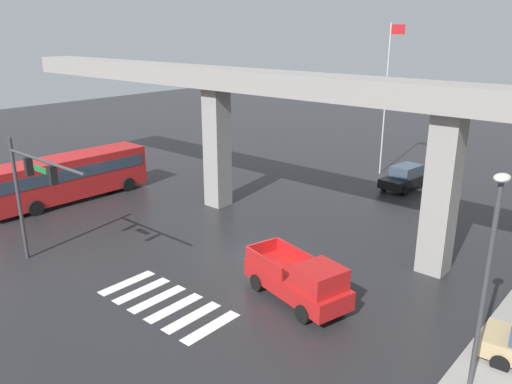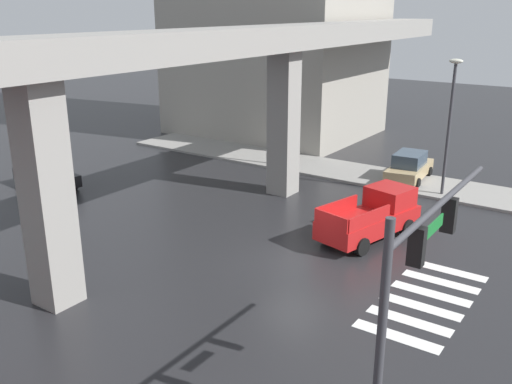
{
  "view_description": "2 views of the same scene",
  "coord_description": "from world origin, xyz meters",
  "px_view_note": "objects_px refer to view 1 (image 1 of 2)",
  "views": [
    {
      "loc": [
        15.29,
        -17.15,
        11.11
      ],
      "look_at": [
        -1.83,
        2.53,
        2.63
      ],
      "focal_mm": 35.46,
      "sensor_mm": 36.0,
      "label": 1
    },
    {
      "loc": [
        -17.62,
        -10.39,
        9.68
      ],
      "look_at": [
        0.4,
        2.04,
        2.45
      ],
      "focal_mm": 39.39,
      "sensor_mm": 36.0,
      "label": 2
    }
  ],
  "objects_px": {
    "city_bus": "(68,175)",
    "pickup_truck": "(301,281)",
    "sedan_black": "(405,177)",
    "traffic_signal_mast": "(32,182)",
    "flagpole": "(387,90)",
    "street_lamp_near_corner": "(489,261)"
  },
  "relations": [
    {
      "from": "city_bus",
      "to": "pickup_truck",
      "type": "bearing_deg",
      "value": -2.01
    },
    {
      "from": "pickup_truck",
      "to": "sedan_black",
      "type": "distance_m",
      "value": 18.31
    },
    {
      "from": "traffic_signal_mast",
      "to": "flagpole",
      "type": "bearing_deg",
      "value": 80.5
    },
    {
      "from": "sedan_black",
      "to": "traffic_signal_mast",
      "type": "relative_size",
      "value": 0.69
    },
    {
      "from": "pickup_truck",
      "to": "city_bus",
      "type": "height_order",
      "value": "city_bus"
    },
    {
      "from": "city_bus",
      "to": "sedan_black",
      "type": "xyz_separation_m",
      "value": [
        16.04,
        17.23,
        -0.87
      ]
    },
    {
      "from": "pickup_truck",
      "to": "flagpole",
      "type": "height_order",
      "value": "flagpole"
    },
    {
      "from": "sedan_black",
      "to": "street_lamp_near_corner",
      "type": "relative_size",
      "value": 0.62
    },
    {
      "from": "pickup_truck",
      "to": "city_bus",
      "type": "bearing_deg",
      "value": 177.99
    },
    {
      "from": "traffic_signal_mast",
      "to": "flagpole",
      "type": "relative_size",
      "value": 0.56
    },
    {
      "from": "traffic_signal_mast",
      "to": "street_lamp_near_corner",
      "type": "bearing_deg",
      "value": 14.33
    },
    {
      "from": "traffic_signal_mast",
      "to": "flagpole",
      "type": "height_order",
      "value": "flagpole"
    },
    {
      "from": "street_lamp_near_corner",
      "to": "city_bus",
      "type": "bearing_deg",
      "value": 176.82
    },
    {
      "from": "sedan_black",
      "to": "street_lamp_near_corner",
      "type": "distance_m",
      "value": 22.1
    },
    {
      "from": "city_bus",
      "to": "sedan_black",
      "type": "distance_m",
      "value": 23.55
    },
    {
      "from": "pickup_truck",
      "to": "sedan_black",
      "type": "height_order",
      "value": "pickup_truck"
    },
    {
      "from": "city_bus",
      "to": "flagpole",
      "type": "relative_size",
      "value": 0.94
    },
    {
      "from": "street_lamp_near_corner",
      "to": "flagpole",
      "type": "height_order",
      "value": "flagpole"
    },
    {
      "from": "traffic_signal_mast",
      "to": "street_lamp_near_corner",
      "type": "height_order",
      "value": "street_lamp_near_corner"
    },
    {
      "from": "traffic_signal_mast",
      "to": "street_lamp_near_corner",
      "type": "relative_size",
      "value": 0.9
    },
    {
      "from": "sedan_black",
      "to": "flagpole",
      "type": "relative_size",
      "value": 0.39
    },
    {
      "from": "pickup_truck",
      "to": "city_bus",
      "type": "xyz_separation_m",
      "value": [
        -19.8,
        0.69,
        0.73
      ]
    }
  ]
}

